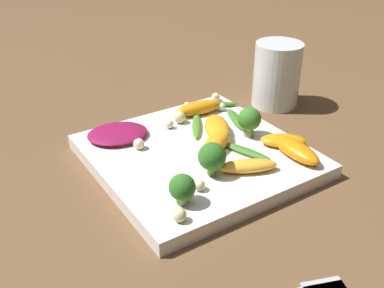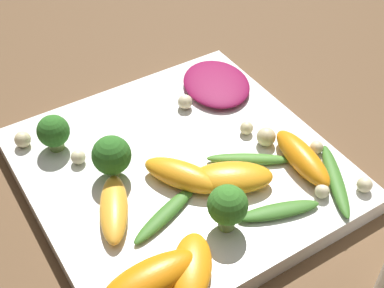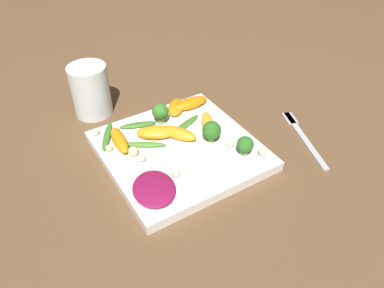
% 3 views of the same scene
% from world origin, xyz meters
% --- Properties ---
extents(ground_plane, '(2.40, 2.40, 0.00)m').
position_xyz_m(ground_plane, '(0.00, 0.00, 0.00)').
color(ground_plane, brown).
extents(plate, '(0.26, 0.26, 0.02)m').
position_xyz_m(plate, '(0.00, 0.00, 0.01)').
color(plate, white).
rests_on(plate, ground_plane).
extents(radicchio_leaf_0, '(0.08, 0.10, 0.01)m').
position_xyz_m(radicchio_leaf_0, '(-0.09, -0.07, 0.02)').
color(radicchio_leaf_0, maroon).
rests_on(radicchio_leaf_0, plate).
extents(orange_segment_0, '(0.03, 0.08, 0.02)m').
position_xyz_m(orange_segment_0, '(-0.09, 0.06, 0.03)').
color(orange_segment_0, orange).
rests_on(orange_segment_0, plate).
extents(orange_segment_1, '(0.08, 0.03, 0.02)m').
position_xyz_m(orange_segment_1, '(0.08, 0.09, 0.03)').
color(orange_segment_1, orange).
rests_on(orange_segment_1, plate).
extents(orange_segment_2, '(0.08, 0.06, 0.02)m').
position_xyz_m(orange_segment_2, '(-0.02, 0.05, 0.03)').
color(orange_segment_2, orange).
rests_on(orange_segment_2, plate).
extents(orange_segment_3, '(0.06, 0.07, 0.02)m').
position_xyz_m(orange_segment_3, '(0.01, 0.02, 0.03)').
color(orange_segment_3, orange).
rests_on(orange_segment_3, plate).
extents(orange_segment_4, '(0.05, 0.07, 0.02)m').
position_xyz_m(orange_segment_4, '(0.07, 0.02, 0.03)').
color(orange_segment_4, '#FCAD33').
rests_on(orange_segment_4, plate).
extents(orange_segment_5, '(0.06, 0.07, 0.01)m').
position_xyz_m(orange_segment_5, '(0.05, 0.10, 0.03)').
color(orange_segment_5, orange).
rests_on(orange_segment_5, plate).
extents(broccoli_floret_0, '(0.03, 0.03, 0.03)m').
position_xyz_m(broccoli_floret_0, '(0.08, -0.08, 0.04)').
color(broccoli_floret_0, '#7A9E51').
rests_on(broccoli_floret_0, plate).
extents(broccoli_floret_1, '(0.03, 0.03, 0.04)m').
position_xyz_m(broccoli_floret_1, '(0.06, -0.02, 0.04)').
color(broccoli_floret_1, '#7A9E51').
rests_on(broccoli_floret_1, plate).
extents(broccoli_floret_2, '(0.03, 0.03, 0.04)m').
position_xyz_m(broccoli_floret_2, '(0.01, 0.08, 0.04)').
color(broccoli_floret_2, '#7A9E51').
rests_on(broccoli_floret_2, plate).
extents(arugula_sprig_0, '(0.07, 0.05, 0.01)m').
position_xyz_m(arugula_sprig_0, '(-0.05, 0.03, 0.02)').
color(arugula_sprig_0, '#47842D').
rests_on(arugula_sprig_0, plate).
extents(arugula_sprig_1, '(0.07, 0.04, 0.01)m').
position_xyz_m(arugula_sprig_1, '(-0.04, 0.09, 0.02)').
color(arugula_sprig_1, '#3D7528').
rests_on(arugula_sprig_1, plate).
extents(arugula_sprig_2, '(0.05, 0.08, 0.01)m').
position_xyz_m(arugula_sprig_2, '(-0.10, 0.09, 0.02)').
color(arugula_sprig_2, '#3D7528').
rests_on(arugula_sprig_2, plate).
extents(arugula_sprig_3, '(0.07, 0.04, 0.01)m').
position_xyz_m(arugula_sprig_3, '(0.04, 0.05, 0.02)').
color(arugula_sprig_3, '#3D7528').
rests_on(arugula_sprig_3, plate).
extents(macadamia_nut_0, '(0.01, 0.01, 0.01)m').
position_xyz_m(macadamia_nut_0, '(0.08, -0.05, 0.03)').
color(macadamia_nut_0, beige).
rests_on(macadamia_nut_0, plate).
extents(macadamia_nut_1, '(0.01, 0.01, 0.01)m').
position_xyz_m(macadamia_nut_1, '(-0.11, 0.11, 0.03)').
color(macadamia_nut_1, beige).
rests_on(macadamia_nut_1, plate).
extents(macadamia_nut_2, '(0.01, 0.01, 0.01)m').
position_xyz_m(macadamia_nut_2, '(-0.07, -0.00, 0.02)').
color(macadamia_nut_2, beige).
rests_on(macadamia_nut_2, plate).
extents(macadamia_nut_3, '(0.02, 0.02, 0.02)m').
position_xyz_m(macadamia_nut_3, '(-0.08, 0.02, 0.03)').
color(macadamia_nut_3, beige).
rests_on(macadamia_nut_3, plate).
extents(macadamia_nut_4, '(0.01, 0.01, 0.01)m').
position_xyz_m(macadamia_nut_4, '(-0.08, 0.10, 0.02)').
color(macadamia_nut_4, beige).
rests_on(macadamia_nut_4, plate).
extents(macadamia_nut_5, '(0.01, 0.01, 0.01)m').
position_xyz_m(macadamia_nut_5, '(0.11, -0.09, 0.03)').
color(macadamia_nut_5, beige).
rests_on(macadamia_nut_5, plate).
extents(macadamia_nut_6, '(0.01, 0.01, 0.01)m').
position_xyz_m(macadamia_nut_6, '(-0.04, -0.06, 0.03)').
color(macadamia_nut_6, beige).
rests_on(macadamia_nut_6, plate).
extents(macadamia_nut_7, '(0.01, 0.01, 0.01)m').
position_xyz_m(macadamia_nut_7, '(-0.11, 0.05, 0.02)').
color(macadamia_nut_7, beige).
rests_on(macadamia_nut_7, plate).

